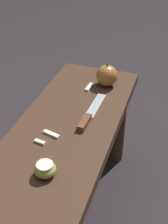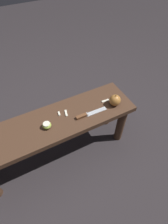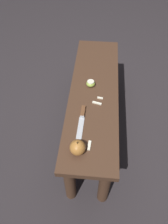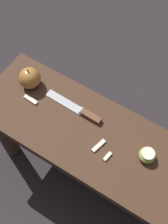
# 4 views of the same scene
# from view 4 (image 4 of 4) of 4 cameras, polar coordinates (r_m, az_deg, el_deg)

# --- Properties ---
(ground_plane) EXTENTS (8.00, 8.00, 0.00)m
(ground_plane) POSITION_cam_4_polar(r_m,az_deg,el_deg) (1.54, 6.13, -13.90)
(ground_plane) COLOR #2D282B
(wooden_bench) EXTENTS (1.22, 0.33, 0.45)m
(wooden_bench) POSITION_cam_4_polar(r_m,az_deg,el_deg) (1.21, 7.74, -9.58)
(wooden_bench) COLOR #472D1E
(wooden_bench) RESTS_ON ground_plane
(knife) EXTENTS (0.24, 0.04, 0.02)m
(knife) POSITION_cam_4_polar(r_m,az_deg,el_deg) (1.17, -0.41, 0.12)
(knife) COLOR #B7BABF
(knife) RESTS_ON wooden_bench
(apple_whole) EXTENTS (0.09, 0.09, 0.10)m
(apple_whole) POSITION_cam_4_polar(r_m,az_deg,el_deg) (1.23, -9.90, 6.12)
(apple_whole) COLOR #B27233
(apple_whole) RESTS_ON wooden_bench
(apple_cut) EXTENTS (0.06, 0.06, 0.04)m
(apple_cut) POSITION_cam_4_polar(r_m,az_deg,el_deg) (1.11, 11.50, -7.73)
(apple_cut) COLOR #9EB747
(apple_cut) RESTS_ON wooden_bench
(apple_slice_near_knife) EXTENTS (0.06, 0.02, 0.01)m
(apple_slice_near_knife) POSITION_cam_4_polar(r_m,az_deg,el_deg) (1.22, -9.58, 2.42)
(apple_slice_near_knife) COLOR white
(apple_slice_near_knife) RESTS_ON wooden_bench
(apple_slice_center) EXTENTS (0.02, 0.04, 0.01)m
(apple_slice_center) POSITION_cam_4_polar(r_m,az_deg,el_deg) (1.10, 4.31, -8.10)
(apple_slice_center) COLOR white
(apple_slice_center) RESTS_ON wooden_bench
(apple_slice_near_bowl) EXTENTS (0.03, 0.06, 0.01)m
(apple_slice_near_bowl) POSITION_cam_4_polar(r_m,az_deg,el_deg) (1.12, 2.69, -6.17)
(apple_slice_near_bowl) COLOR white
(apple_slice_near_bowl) RESTS_ON wooden_bench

